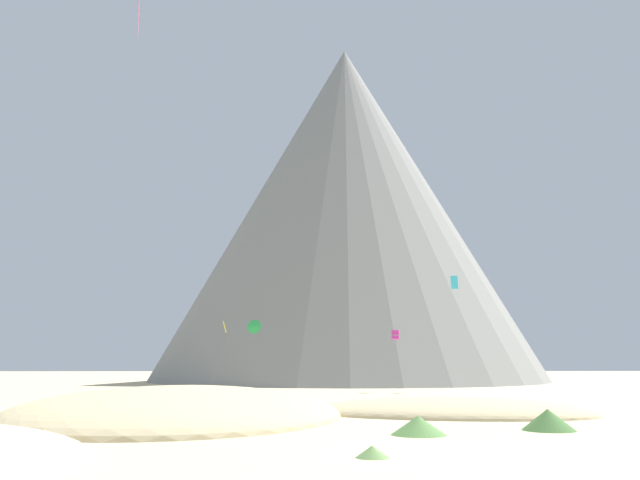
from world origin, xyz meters
TOP-DOWN VIEW (x-y plane):
  - ground_plane at (0.00, 0.00)m, footprint 400.00×400.00m
  - dune_foreground_left at (-11.47, 16.13)m, footprint 21.45×26.83m
  - dune_midground at (5.54, 17.60)m, footprint 20.44×14.57m
  - dune_back_low at (-13.36, 27.99)m, footprint 24.91×22.75m
  - bush_low_patch at (8.09, 7.49)m, footprint 3.67×3.67m
  - bush_near_left at (1.88, 20.21)m, footprint 3.83×3.83m
  - bush_far_left at (-1.56, -1.20)m, footprint 1.56×1.56m
  - bush_mid_center at (1.36, 5.78)m, footprint 2.88×2.88m
  - rock_massif at (3.52, 91.23)m, footprint 77.46×77.46m
  - kite_cyan_low at (13.74, 48.25)m, footprint 0.70×1.09m
  - kite_yellow_low at (-12.03, 44.18)m, footprint 0.56×1.16m
  - kite_green_low at (-9.76, 56.29)m, footprint 1.90×1.04m
  - kite_magenta_low at (6.72, 47.69)m, footprint 1.03×1.05m

SIDE VIEW (x-z plane):
  - ground_plane at x=0.00m, z-range 0.00..0.00m
  - dune_foreground_left at x=-11.47m, z-range -1.85..1.85m
  - dune_midground at x=5.54m, z-range -1.08..1.08m
  - dune_back_low at x=-13.36m, z-range -0.81..0.81m
  - bush_far_left at x=-1.56m, z-range 0.00..0.42m
  - bush_near_left at x=1.88m, z-range 0.00..0.60m
  - bush_mid_center at x=1.36m, z-range 0.00..0.86m
  - bush_low_patch at x=8.09m, z-range 0.00..1.03m
  - kite_magenta_low at x=6.72m, z-range 5.72..6.76m
  - kite_yellow_low at x=-12.03m, z-range 6.27..7.57m
  - kite_green_low at x=-9.76m, z-range 6.74..8.52m
  - kite_cyan_low at x=13.74m, z-range 11.50..13.08m
  - rock_massif at x=3.52m, z-range -1.51..61.38m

